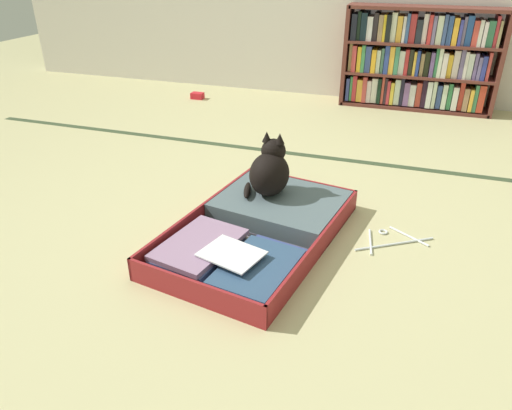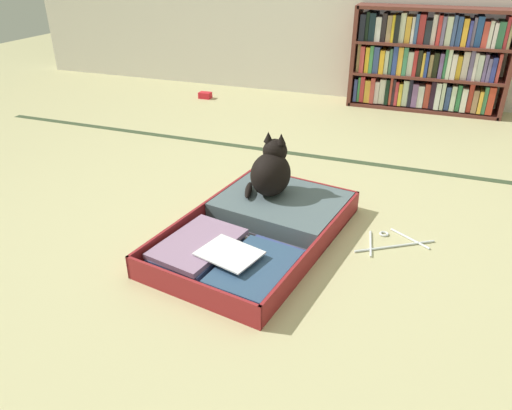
{
  "view_description": "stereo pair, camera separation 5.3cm",
  "coord_description": "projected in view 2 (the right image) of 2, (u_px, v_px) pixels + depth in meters",
  "views": [
    {
      "loc": [
        0.45,
        -1.66,
        1.11
      ],
      "look_at": [
        -0.12,
        0.06,
        0.14
      ],
      "focal_mm": 33.65,
      "sensor_mm": 36.0,
      "label": 1
    },
    {
      "loc": [
        0.5,
        -1.64,
        1.11
      ],
      "look_at": [
        -0.12,
        0.06,
        0.14
      ],
      "focal_mm": 33.65,
      "sensor_mm": 36.0,
      "label": 2
    }
  ],
  "objects": [
    {
      "name": "bookshelf",
      "position": [
        427.0,
        61.0,
        3.6
      ],
      "size": [
        1.13,
        0.24,
        0.75
      ],
      "color": "brown",
      "rests_on": "ground_plane"
    },
    {
      "name": "tatami_border",
      "position": [
        331.0,
        158.0,
        2.87
      ],
      "size": [
        4.8,
        0.05,
        0.0
      ],
      "color": "#35442B",
      "rests_on": "ground_plane"
    },
    {
      "name": "clothes_hanger",
      "position": [
        391.0,
        242.0,
        2.05
      ],
      "size": [
        0.31,
        0.26,
        0.01
      ],
      "color": "silver",
      "rests_on": "ground_plane"
    },
    {
      "name": "open_suitcase",
      "position": [
        262.0,
        226.0,
        2.09
      ],
      "size": [
        0.73,
        1.04,
        0.1
      ],
      "color": "maroon",
      "rests_on": "ground_plane"
    },
    {
      "name": "small_red_pouch",
      "position": [
        205.0,
        95.0,
        4.03
      ],
      "size": [
        0.1,
        0.07,
        0.05
      ],
      "color": "red",
      "rests_on": "ground_plane"
    },
    {
      "name": "ground_plane",
      "position": [
        279.0,
        245.0,
        2.03
      ],
      "size": [
        10.0,
        10.0,
        0.0
      ],
      "primitive_type": "plane",
      "color": "tan"
    },
    {
      "name": "black_cat",
      "position": [
        271.0,
        171.0,
        2.2
      ],
      "size": [
        0.23,
        0.23,
        0.29
      ],
      "color": "black",
      "rests_on": "open_suitcase"
    }
  ]
}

